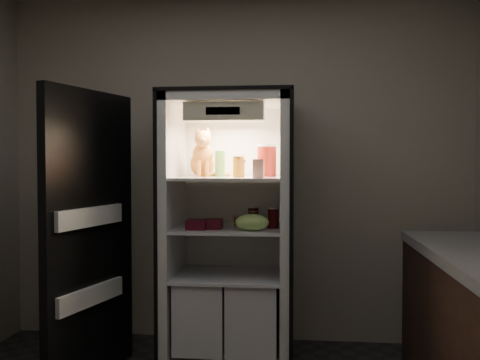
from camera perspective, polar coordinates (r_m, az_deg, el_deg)
The scene contains 16 objects.
room_shell at distance 2.42m, azimuth -5.19°, elevation 7.26°, with size 3.60×3.60×3.60m.
refrigerator at distance 3.82m, azimuth -1.08°, elevation -7.13°, with size 0.90×0.72×1.88m.
fridge_door at distance 3.56m, azimuth -15.70°, elevation -5.89°, with size 0.28×0.86×1.85m.
tabby_cat at distance 3.83m, azimuth -3.99°, elevation 2.35°, with size 0.31×0.34×0.35m.
parmesan_shaker at distance 3.76m, azimuth -2.14°, elevation 1.75°, with size 0.07×0.07×0.18m.
mayo_tub at distance 3.86m, azimuth -0.04°, elevation 1.28°, with size 0.09×0.09×0.12m.
salsa_jar at distance 3.65m, azimuth -0.15°, elevation 1.43°, with size 0.08×0.08×0.14m.
pepper_jar at distance 3.76m, azimuth 2.87°, elevation 2.10°, with size 0.14×0.14×0.23m.
cream_carton at distance 3.49m, azimuth 1.98°, elevation 1.23°, with size 0.07×0.07×0.12m, color white.
soda_can_a at distance 3.77m, azimuth 1.43°, elevation -3.95°, with size 0.07×0.07×0.13m.
soda_can_b at distance 3.68m, azimuth 3.54°, elevation -4.09°, with size 0.07×0.07×0.13m.
soda_can_c at distance 3.69m, azimuth 1.48°, elevation -4.23°, with size 0.06×0.06×0.11m.
condiment_jar at distance 3.77m, azimuth -0.21°, elevation -4.36°, with size 0.06×0.06×0.08m.
grape_bag at distance 3.53m, azimuth 1.31°, elevation -4.54°, with size 0.22×0.16×0.11m, color #9AD161.
berry_box_left at distance 3.61m, azimuth -4.64°, elevation -4.76°, with size 0.13×0.13×0.07m, color #500D1F.
berry_box_right at distance 3.64m, azimuth -2.95°, elevation -4.71°, with size 0.13×0.13×0.07m, color #500D1F.
Camera 1 is at (0.47, -2.36, 1.40)m, focal length 40.00 mm.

